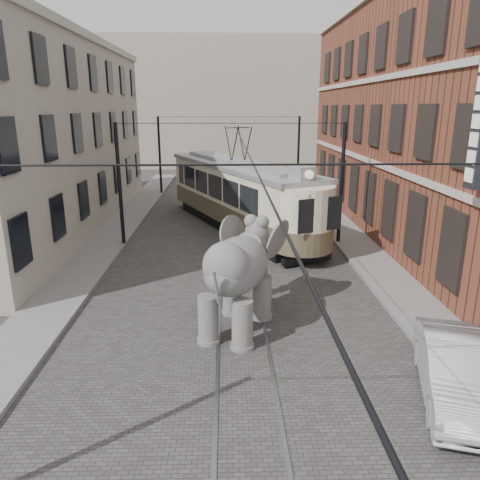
{
  "coord_description": "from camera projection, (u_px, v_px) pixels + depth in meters",
  "views": [
    {
      "loc": [
        -0.44,
        -16.18,
        6.7
      ],
      "look_at": [
        0.03,
        -0.38,
        2.1
      ],
      "focal_mm": 34.38,
      "sensor_mm": 36.0,
      "label": 1
    }
  ],
  "objects": [
    {
      "name": "stucco_building",
      "position": [
        35.0,
        139.0,
        25.3
      ],
      "size": [
        7.0,
        24.0,
        10.0
      ],
      "primitive_type": "cube",
      "color": "#9E9282",
      "rests_on": "ground"
    },
    {
      "name": "brick_building",
      "position": [
        438.0,
        120.0,
        24.69
      ],
      "size": [
        8.0,
        26.0,
        12.0
      ],
      "primitive_type": "cube",
      "color": "brown",
      "rests_on": "ground"
    },
    {
      "name": "ground",
      "position": [
        239.0,
        290.0,
        17.41
      ],
      "size": [
        120.0,
        120.0,
        0.0
      ],
      "primitive_type": "plane",
      "color": "#474542"
    },
    {
      "name": "catenary",
      "position": [
        232.0,
        189.0,
        21.37
      ],
      "size": [
        11.0,
        30.2,
        6.0
      ],
      "primitive_type": null,
      "color": "black",
      "rests_on": "ground"
    },
    {
      "name": "sidewalk_left",
      "position": [
        66.0,
        290.0,
        17.21
      ],
      "size": [
        2.0,
        60.0,
        0.15
      ],
      "primitive_type": "cube",
      "color": "slate",
      "rests_on": "ground"
    },
    {
      "name": "parked_car",
      "position": [
        457.0,
        371.0,
        10.79
      ],
      "size": [
        2.71,
        4.66,
        1.45
      ],
      "primitive_type": "imported",
      "rotation": [
        0.0,
        0.0,
        -0.28
      ],
      "color": "#A3A3A7",
      "rests_on": "ground"
    },
    {
      "name": "distant_block",
      "position": [
        230.0,
        104.0,
        53.85
      ],
      "size": [
        28.0,
        10.0,
        14.0
      ],
      "primitive_type": "cube",
      "color": "#9E9282",
      "rests_on": "ground"
    },
    {
      "name": "sidewalk_right",
      "position": [
        395.0,
        287.0,
        17.56
      ],
      "size": [
        2.0,
        60.0,
        0.15
      ],
      "primitive_type": "cube",
      "color": "slate",
      "rests_on": "ground"
    },
    {
      "name": "tram",
      "position": [
        238.0,
        179.0,
        25.46
      ],
      "size": [
        8.52,
        14.24,
        5.67
      ],
      "primitive_type": null,
      "rotation": [
        0.0,
        0.0,
        0.42
      ],
      "color": "beige",
      "rests_on": "ground"
    },
    {
      "name": "tram_rails",
      "position": [
        239.0,
        290.0,
        17.41
      ],
      "size": [
        1.54,
        80.0,
        0.02
      ],
      "primitive_type": null,
      "color": "slate",
      "rests_on": "ground"
    },
    {
      "name": "elephant",
      "position": [
        237.0,
        281.0,
        13.91
      ],
      "size": [
        4.59,
        6.01,
        3.26
      ],
      "primitive_type": null,
      "rotation": [
        0.0,
        0.0,
        -0.35
      ],
      "color": "slate",
      "rests_on": "ground"
    }
  ]
}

